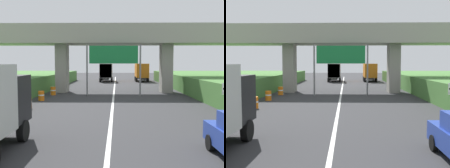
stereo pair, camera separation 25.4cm
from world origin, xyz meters
TOP-DOWN VIEW (x-y plane):
  - lane_centre_stripe at (0.00, 24.22)m, footprint 0.20×88.45m
  - overpass_bridge at (0.00, 30.28)m, footprint 40.00×4.80m
  - overhead_highway_sign at (0.00, 26.53)m, footprint 5.88×0.18m
  - truck_yellow at (-1.68, 50.41)m, footprint 2.44×7.30m
  - truck_orange at (5.12, 50.88)m, footprint 2.44×7.30m
  - construction_barrel_2 at (-6.48, 13.31)m, footprint 0.57×0.57m
  - construction_barrel_3 at (-6.49, 17.90)m, footprint 0.57×0.57m
  - construction_barrel_4 at (-6.72, 22.49)m, footprint 0.57×0.57m
  - construction_barrel_5 at (-6.66, 27.08)m, footprint 0.57×0.57m

SIDE VIEW (x-z plane):
  - lane_centre_stripe at x=0.00m, z-range 0.00..0.01m
  - construction_barrel_2 at x=-6.48m, z-range 0.01..0.91m
  - construction_barrel_3 at x=-6.49m, z-range 0.01..0.91m
  - construction_barrel_4 at x=-6.72m, z-range 0.01..0.91m
  - construction_barrel_5 at x=-6.66m, z-range 0.01..0.91m
  - truck_yellow at x=-1.68m, z-range 0.21..3.65m
  - truck_orange at x=5.12m, z-range 0.21..3.65m
  - overhead_highway_sign at x=0.00m, z-range 1.31..6.78m
  - overpass_bridge at x=0.00m, z-range 2.05..10.01m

